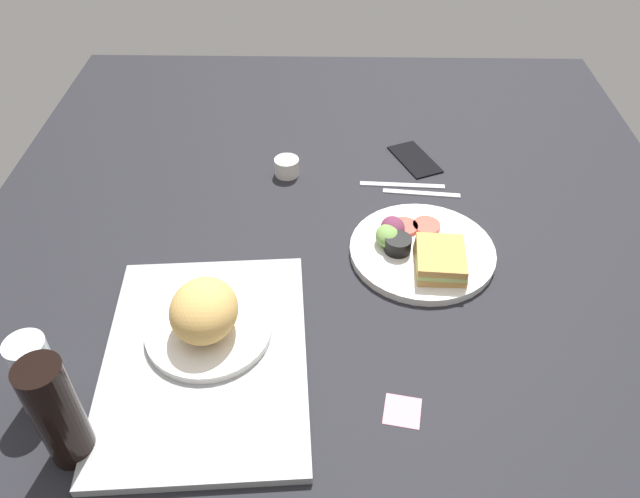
{
  "coord_description": "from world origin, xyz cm",
  "views": [
    {
      "loc": [
        -85.76,
        1.3,
        82.08
      ],
      "look_at": [
        2.0,
        3.0,
        4.0
      ],
      "focal_mm": 34.87,
      "sensor_mm": 36.0,
      "label": 1
    }
  ],
  "objects_px": {
    "soda_bottle": "(57,413)",
    "plate_with_salad": "(421,250)",
    "drinking_glass": "(36,372)",
    "sticky_note": "(402,411)",
    "fork": "(421,193)",
    "cell_phone": "(415,159)",
    "espresso_cup": "(287,167)",
    "knife": "(402,185)",
    "bread_plate_near": "(206,317)",
    "serving_tray": "(206,358)"
  },
  "relations": [
    {
      "from": "soda_bottle",
      "to": "espresso_cup",
      "type": "xyz_separation_m",
      "value": [
        0.71,
        -0.27,
        -0.08
      ]
    },
    {
      "from": "cell_phone",
      "to": "sticky_note",
      "type": "height_order",
      "value": "cell_phone"
    },
    {
      "from": "soda_bottle",
      "to": "plate_with_salad",
      "type": "bearing_deg",
      "value": -51.6
    },
    {
      "from": "fork",
      "to": "knife",
      "type": "bearing_deg",
      "value": -31.33
    },
    {
      "from": "bread_plate_near",
      "to": "sticky_note",
      "type": "height_order",
      "value": "bread_plate_near"
    },
    {
      "from": "cell_phone",
      "to": "sticky_note",
      "type": "bearing_deg",
      "value": 148.91
    },
    {
      "from": "serving_tray",
      "to": "knife",
      "type": "bearing_deg",
      "value": -35.94
    },
    {
      "from": "knife",
      "to": "bread_plate_near",
      "type": "bearing_deg",
      "value": 54.18
    },
    {
      "from": "serving_tray",
      "to": "espresso_cup",
      "type": "relative_size",
      "value": 8.04
    },
    {
      "from": "plate_with_salad",
      "to": "knife",
      "type": "distance_m",
      "value": 0.24
    },
    {
      "from": "serving_tray",
      "to": "drinking_glass",
      "type": "xyz_separation_m",
      "value": [
        -0.08,
        0.24,
        0.06
      ]
    },
    {
      "from": "serving_tray",
      "to": "espresso_cup",
      "type": "bearing_deg",
      "value": -10.68
    },
    {
      "from": "drinking_glass",
      "to": "sticky_note",
      "type": "xyz_separation_m",
      "value": [
        -0.01,
        -0.55,
        -0.06
      ]
    },
    {
      "from": "espresso_cup",
      "to": "fork",
      "type": "relative_size",
      "value": 0.33
    },
    {
      "from": "serving_tray",
      "to": "plate_with_salad",
      "type": "height_order",
      "value": "plate_with_salad"
    },
    {
      "from": "espresso_cup",
      "to": "cell_phone",
      "type": "relative_size",
      "value": 0.39
    },
    {
      "from": "knife",
      "to": "plate_with_salad",
      "type": "bearing_deg",
      "value": 96.71
    },
    {
      "from": "espresso_cup",
      "to": "fork",
      "type": "xyz_separation_m",
      "value": [
        -0.07,
        -0.3,
        -0.02
      ]
    },
    {
      "from": "espresso_cup",
      "to": "knife",
      "type": "bearing_deg",
      "value": -98.61
    },
    {
      "from": "cell_phone",
      "to": "knife",
      "type": "bearing_deg",
      "value": 135.73
    },
    {
      "from": "serving_tray",
      "to": "sticky_note",
      "type": "relative_size",
      "value": 8.04
    },
    {
      "from": "bread_plate_near",
      "to": "drinking_glass",
      "type": "bearing_deg",
      "value": 117.4
    },
    {
      "from": "bread_plate_near",
      "to": "plate_with_salad",
      "type": "bearing_deg",
      "value": -60.1
    },
    {
      "from": "serving_tray",
      "to": "soda_bottle",
      "type": "xyz_separation_m",
      "value": [
        -0.17,
        0.16,
        0.09
      ]
    },
    {
      "from": "fork",
      "to": "cell_phone",
      "type": "distance_m",
      "value": 0.13
    },
    {
      "from": "espresso_cup",
      "to": "fork",
      "type": "height_order",
      "value": "espresso_cup"
    },
    {
      "from": "plate_with_salad",
      "to": "sticky_note",
      "type": "distance_m",
      "value": 0.36
    },
    {
      "from": "serving_tray",
      "to": "fork",
      "type": "relative_size",
      "value": 2.65
    },
    {
      "from": "espresso_cup",
      "to": "fork",
      "type": "distance_m",
      "value": 0.31
    },
    {
      "from": "plate_with_salad",
      "to": "soda_bottle",
      "type": "relative_size",
      "value": 1.48
    },
    {
      "from": "sticky_note",
      "to": "knife",
      "type": "bearing_deg",
      "value": -4.52
    },
    {
      "from": "serving_tray",
      "to": "knife",
      "type": "relative_size",
      "value": 2.37
    },
    {
      "from": "soda_bottle",
      "to": "sticky_note",
      "type": "xyz_separation_m",
      "value": [
        0.08,
        -0.48,
        -0.1
      ]
    },
    {
      "from": "drinking_glass",
      "to": "cell_phone",
      "type": "distance_m",
      "value": 0.93
    },
    {
      "from": "fork",
      "to": "serving_tray",
      "type": "bearing_deg",
      "value": 54.98
    },
    {
      "from": "drinking_glass",
      "to": "fork",
      "type": "bearing_deg",
      "value": -49.45
    },
    {
      "from": "bread_plate_near",
      "to": "espresso_cup",
      "type": "bearing_deg",
      "value": -11.78
    },
    {
      "from": "bread_plate_near",
      "to": "drinking_glass",
      "type": "xyz_separation_m",
      "value": [
        -0.12,
        0.23,
        0.01
      ]
    },
    {
      "from": "fork",
      "to": "knife",
      "type": "distance_m",
      "value": 0.05
    },
    {
      "from": "soda_bottle",
      "to": "knife",
      "type": "height_order",
      "value": "soda_bottle"
    },
    {
      "from": "drinking_glass",
      "to": "espresso_cup",
      "type": "distance_m",
      "value": 0.7
    },
    {
      "from": "drinking_glass",
      "to": "fork",
      "type": "distance_m",
      "value": 0.84
    },
    {
      "from": "drinking_glass",
      "to": "cell_phone",
      "type": "bearing_deg",
      "value": -43.12
    },
    {
      "from": "soda_bottle",
      "to": "cell_phone",
      "type": "xyz_separation_m",
      "value": [
        0.77,
        -0.57,
        -0.09
      ]
    },
    {
      "from": "bread_plate_near",
      "to": "fork",
      "type": "xyz_separation_m",
      "value": [
        0.43,
        -0.4,
        -0.05
      ]
    },
    {
      "from": "drinking_glass",
      "to": "plate_with_salad",
      "type": "bearing_deg",
      "value": -61.04
    },
    {
      "from": "soda_bottle",
      "to": "cell_phone",
      "type": "bearing_deg",
      "value": -36.29
    },
    {
      "from": "knife",
      "to": "sticky_note",
      "type": "distance_m",
      "value": 0.59
    },
    {
      "from": "bread_plate_near",
      "to": "cell_phone",
      "type": "xyz_separation_m",
      "value": [
        0.56,
        -0.4,
        -0.05
      ]
    },
    {
      "from": "espresso_cup",
      "to": "knife",
      "type": "height_order",
      "value": "espresso_cup"
    }
  ]
}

